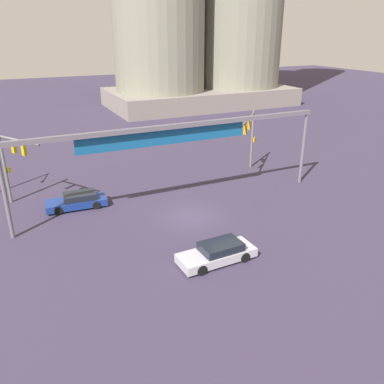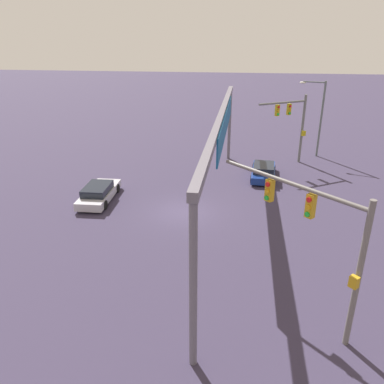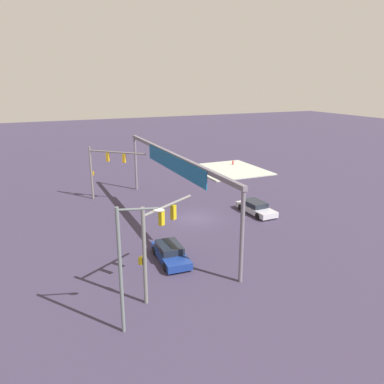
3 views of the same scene
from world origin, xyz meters
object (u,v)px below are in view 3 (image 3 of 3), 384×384
traffic_signal_near_corner (155,235)px  fire_hydrant_on_curb (233,163)px  sedan_car_waiting_far (256,208)px  sedan_car_approaching (170,253)px  streetlamp_curved_arm (126,261)px  traffic_signal_opposite_side (104,164)px

traffic_signal_near_corner → fire_hydrant_on_curb: traffic_signal_near_corner is taller
sedan_car_waiting_far → traffic_signal_near_corner: bearing=-55.8°
traffic_signal_near_corner → sedan_car_approaching: (4.21, -2.52, -3.51)m
streetlamp_curved_arm → sedan_car_approaching: bearing=71.3°
traffic_signal_opposite_side → streetlamp_curved_arm: bearing=-55.7°
traffic_signal_opposite_side → sedan_car_approaching: traffic_signal_opposite_side is taller
sedan_car_waiting_far → fire_hydrant_on_curb: bearing=153.6°
traffic_signal_near_corner → traffic_signal_opposite_side: (21.15, -1.27, 0.12)m
sedan_car_approaching → streetlamp_curved_arm: bearing=-32.3°
traffic_signal_near_corner → sedan_car_approaching: 6.03m
traffic_signal_near_corner → fire_hydrant_on_curb: size_ratio=8.68×
traffic_signal_near_corner → streetlamp_curved_arm: streetlamp_curved_arm is taller
streetlamp_curved_arm → fire_hydrant_on_curb: 43.01m
traffic_signal_near_corner → streetlamp_curved_arm: (-2.84, 2.58, 0.10)m
sedan_car_approaching → sedan_car_waiting_far: size_ratio=0.97×
traffic_signal_opposite_side → fire_hydrant_on_curb: traffic_signal_opposite_side is taller
streetlamp_curved_arm → sedan_car_waiting_far: size_ratio=1.44×
traffic_signal_near_corner → sedan_car_waiting_far: bearing=4.2°
sedan_car_approaching → sedan_car_waiting_far: bearing=121.9°
traffic_signal_opposite_side → streetlamp_curved_arm: streetlamp_curved_arm is taller
streetlamp_curved_arm → sedan_car_approaching: streetlamp_curved_arm is taller
sedan_car_waiting_far → streetlamp_curved_arm: bearing=-53.8°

